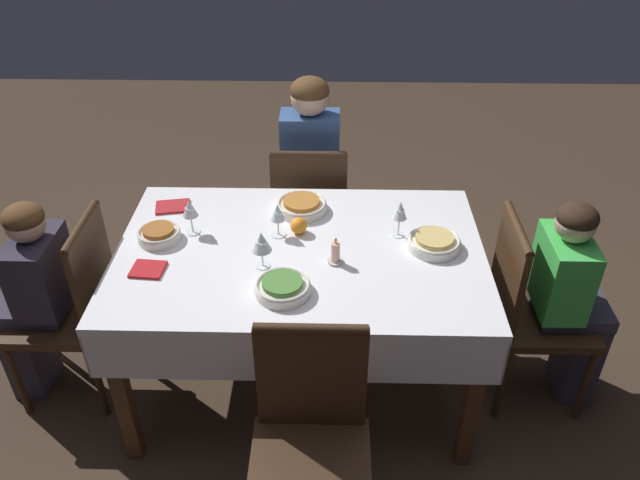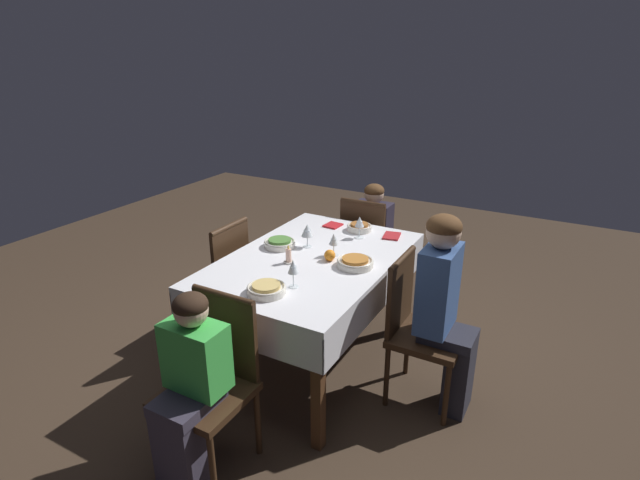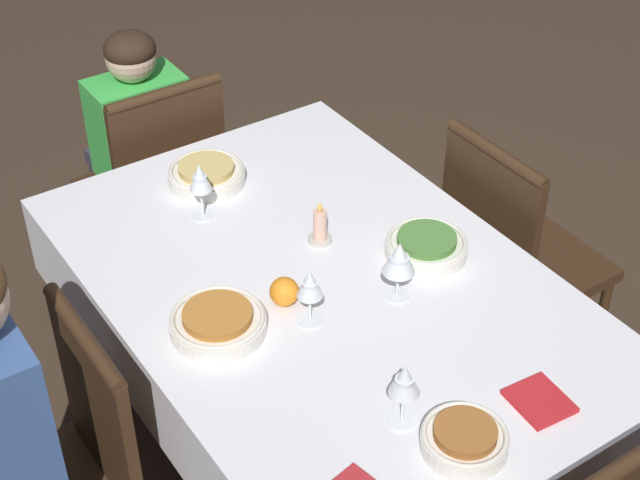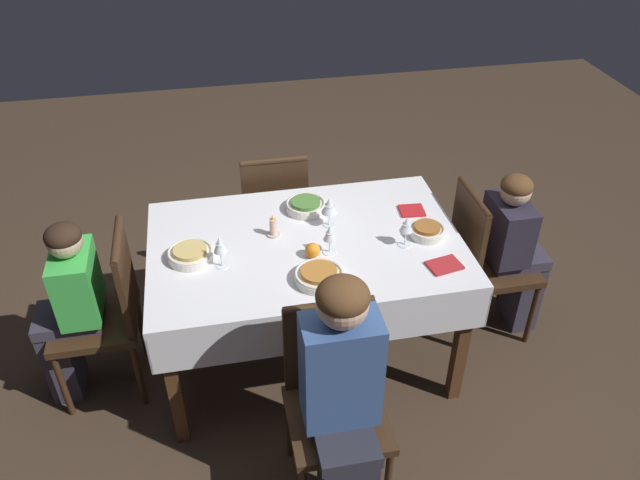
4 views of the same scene
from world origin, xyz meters
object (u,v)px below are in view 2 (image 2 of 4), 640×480
Objects in this scene: wine_glass_east at (293,268)px; person_child_green at (189,386)px; dining_table at (312,270)px; chair_east at (213,375)px; candle_centerpiece at (289,257)px; chair_north at (417,323)px; bowl_east at (266,289)px; wine_glass_north at (334,240)px; napkin_spare_side at (333,225)px; chair_south at (220,276)px; bowl_west at (359,227)px; bowl_north at (355,262)px; person_child_dark at (375,234)px; person_adult_denim at (445,303)px; orange_fruit at (330,255)px; chair_west at (367,245)px; napkin_red_folded at (392,236)px; wine_glass_west at (360,223)px; bowl_south at (280,243)px; wine_glass_south at (307,231)px.

person_child_green is at bearing -9.51° from wine_glass_east.
dining_table is 9.09× the size of wine_glass_east.
chair_east is 0.91× the size of person_child_green.
person_child_green is 8.49× the size of candle_centerpiece.
chair_north is 4.24× the size of bowl_east.
napkin_spare_side is at bearing -152.04° from wine_glass_north.
chair_north and chair_south have the same top height.
dining_table is 8.42× the size of bowl_west.
candle_centerpiece is at bearing -68.37° from bowl_north.
wine_glass_east is at bearing 95.65° from person_child_dark.
chair_east is at bearing -0.50° from dining_table.
orange_fruit is at bearing 88.19° from person_adult_denim.
wine_glass_north reaches higher than chair_north.
chair_west is 5.51× the size of wine_glass_east.
napkin_red_folded is at bearing 165.94° from bowl_east.
person_child_dark reaches higher than chair_north.
chair_south reaches higher than napkin_spare_side.
chair_south is 12.80× the size of orange_fruit.
bowl_north is 0.62m from bowl_east.
person_adult_denim is (0.01, 0.88, -0.01)m from dining_table.
person_adult_denim reaches higher than dining_table.
orange_fruit is at bearing 0.60° from wine_glass_west.
person_adult_denim is 5.73× the size of bowl_south.
bowl_south is 1.31× the size of wine_glass_south.
person_child_green is 6.07× the size of wine_glass_east.
bowl_south is (0.41, -0.40, -0.09)m from wine_glass_west.
bowl_east is 0.71m from wine_glass_south.
bowl_east is 1.28× the size of napkin_red_folded.
bowl_north is at bearing 72.23° from wine_glass_south.
chair_north is at bearing 87.73° from orange_fruit.
bowl_south is (-1.20, -0.27, 0.25)m from person_child_green.
chair_north is 0.52m from bowl_north.
wine_glass_south is (-1.13, -0.11, 0.38)m from chair_east.
chair_east is at bearing -17.34° from bowl_north.
candle_centerpiece is (-1.01, -0.08, 0.26)m from person_child_green.
chair_north is at bearing 86.41° from bowl_south.
bowl_south is (-0.06, -1.00, 0.30)m from chair_north.
chair_east is at bearing -6.05° from wine_glass_north.
napkin_spare_side is (-0.45, -0.04, -0.11)m from wine_glass_south.
person_adult_denim is at bearing 122.28° from bowl_east.
bowl_east is (-0.44, 0.04, 0.30)m from chair_east.
chair_west is at bearing 42.59° from person_adult_denim.
chair_east reaches higher than napkin_red_folded.
bowl_west is at bearing -174.67° from wine_glass_north.
chair_north is 0.76× the size of person_adult_denim.
chair_west is 0.60m from napkin_red_folded.
wine_glass_south is at bearing -173.67° from candle_centerpiece.
wine_glass_north is at bearing -178.94° from wine_glass_east.
bowl_north and bowl_south have the same top height.
wine_glass_south is at bearing -118.52° from orange_fruit.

